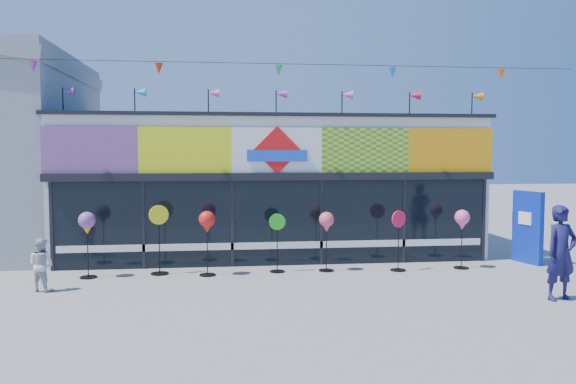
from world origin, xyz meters
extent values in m
plane|color=gray|center=(0.00, 0.00, 0.00)|extent=(80.00, 80.00, 0.00)
cube|color=silver|center=(0.00, 6.00, 2.00)|extent=(12.00, 5.00, 4.00)
cube|color=black|center=(0.00, 3.44, 1.15)|extent=(11.60, 0.12, 2.30)
cube|color=black|center=(0.00, 3.40, 2.40)|extent=(12.00, 0.30, 0.20)
cube|color=white|center=(0.00, 3.41, 0.55)|extent=(11.40, 0.10, 0.18)
cube|color=black|center=(0.00, 6.00, 4.05)|extent=(12.20, 5.20, 0.10)
cube|color=black|center=(-5.80, 3.43, 1.15)|extent=(0.08, 0.14, 2.30)
cube|color=black|center=(-3.50, 3.43, 1.15)|extent=(0.08, 0.14, 2.30)
cube|color=black|center=(-1.20, 3.43, 1.15)|extent=(0.08, 0.14, 2.30)
cube|color=black|center=(1.20, 3.43, 1.15)|extent=(0.08, 0.14, 2.30)
cube|color=black|center=(3.50, 3.43, 1.15)|extent=(0.08, 0.14, 2.30)
cube|color=black|center=(5.80, 3.43, 1.15)|extent=(0.08, 0.14, 2.30)
cube|color=red|center=(-4.80, 3.42, 3.10)|extent=(2.40, 0.08, 1.20)
cube|color=#F4F414|center=(-2.40, 3.42, 3.10)|extent=(2.40, 0.08, 1.20)
cube|color=white|center=(0.00, 3.42, 3.10)|extent=(2.40, 0.08, 1.20)
cube|color=yellow|center=(2.40, 3.42, 3.10)|extent=(2.40, 0.08, 1.20)
cube|color=#FF9A0D|center=(4.80, 3.42, 3.10)|extent=(2.40, 0.08, 1.20)
cube|color=red|center=(0.00, 3.36, 3.10)|extent=(1.27, 0.06, 1.27)
cube|color=blue|center=(0.00, 3.34, 2.95)|extent=(1.60, 0.05, 0.30)
cube|color=red|center=(-3.92, 3.48, 0.93)|extent=(0.78, 0.03, 0.78)
cube|color=#E8FF15|center=(-2.35, 3.48, 1.30)|extent=(0.92, 0.03, 0.92)
cube|color=yellow|center=(-0.78, 3.48, 1.58)|extent=(0.78, 0.03, 0.78)
cube|color=#F652BC|center=(0.78, 3.48, 1.10)|extent=(0.92, 0.03, 0.92)
cube|color=#F99D0D|center=(2.35, 3.48, 1.18)|extent=(0.78, 0.03, 0.78)
cube|color=purple|center=(3.92, 3.48, 1.46)|extent=(0.92, 0.03, 0.92)
cylinder|color=black|center=(-5.50, 3.65, 4.35)|extent=(0.03, 0.03, 0.70)
cone|color=#6924A9|center=(-5.36, 3.65, 4.60)|extent=(0.30, 0.22, 0.22)
cylinder|color=black|center=(-3.70, 3.65, 4.35)|extent=(0.03, 0.03, 0.70)
cone|color=#1B9BE8|center=(-3.56, 3.65, 4.60)|extent=(0.30, 0.22, 0.22)
cylinder|color=black|center=(-1.80, 3.65, 4.35)|extent=(0.03, 0.03, 0.70)
cone|color=#E24BA3|center=(-1.66, 3.65, 4.60)|extent=(0.30, 0.22, 0.22)
cylinder|color=black|center=(0.00, 3.65, 4.35)|extent=(0.03, 0.03, 0.70)
cone|color=purple|center=(0.14, 3.65, 4.60)|extent=(0.30, 0.22, 0.22)
cylinder|color=black|center=(1.80, 3.65, 4.35)|extent=(0.03, 0.03, 0.70)
cone|color=#F75294|center=(1.94, 3.65, 4.60)|extent=(0.30, 0.22, 0.22)
cylinder|color=black|center=(3.70, 3.65, 4.35)|extent=(0.03, 0.03, 0.70)
cone|color=red|center=(3.84, 3.65, 4.60)|extent=(0.30, 0.22, 0.22)
cylinder|color=black|center=(5.50, 3.65, 4.35)|extent=(0.03, 0.03, 0.70)
cone|color=orange|center=(5.64, 3.65, 4.60)|extent=(0.30, 0.22, 0.22)
cylinder|color=black|center=(0.00, 3.00, 5.30)|extent=(16.00, 0.01, 0.01)
cone|color=purple|center=(-6.00, 3.00, 5.12)|extent=(0.20, 0.20, 0.28)
cone|color=red|center=(-3.00, 3.00, 5.12)|extent=(0.20, 0.20, 0.28)
cone|color=green|center=(0.00, 3.00, 5.12)|extent=(0.20, 0.20, 0.28)
cone|color=blue|center=(3.00, 3.00, 5.12)|extent=(0.20, 0.20, 0.28)
cone|color=#F9550D|center=(6.00, 3.00, 5.12)|extent=(0.20, 0.20, 0.28)
cube|color=#0B27A8|center=(6.86, 2.95, 0.99)|extent=(0.41, 0.99, 1.98)
cube|color=white|center=(6.78, 2.95, 1.24)|extent=(0.16, 0.44, 0.35)
cylinder|color=black|center=(-4.70, 2.46, 0.02)|extent=(0.41, 0.41, 0.03)
cylinder|color=black|center=(-4.70, 2.46, 0.69)|extent=(0.02, 0.02, 1.33)
sphere|color=orange|center=(-4.70, 2.46, 1.41)|extent=(0.41, 0.41, 0.41)
cone|color=orange|center=(-4.70, 2.46, 1.15)|extent=(0.20, 0.20, 0.18)
cylinder|color=black|center=(-3.02, 2.67, 0.02)|extent=(0.44, 0.44, 0.03)
cylinder|color=black|center=(-3.02, 2.67, 0.75)|extent=(0.03, 0.03, 1.44)
cylinder|color=yellow|center=(-3.02, 2.67, 1.49)|extent=(0.47, 0.22, 0.49)
cylinder|color=black|center=(-1.83, 2.38, 0.02)|extent=(0.41, 0.41, 0.03)
cylinder|color=black|center=(-1.83, 2.38, 0.69)|extent=(0.02, 0.02, 1.32)
sphere|color=red|center=(-1.83, 2.38, 1.40)|extent=(0.41, 0.41, 0.41)
cone|color=red|center=(-1.83, 2.38, 1.15)|extent=(0.20, 0.20, 0.18)
cylinder|color=black|center=(-0.08, 2.59, 0.01)|extent=(0.38, 0.38, 0.03)
cylinder|color=black|center=(-0.08, 2.59, 0.65)|extent=(0.02, 0.02, 1.24)
cylinder|color=#1BA819|center=(-0.08, 2.59, 1.29)|extent=(0.42, 0.06, 0.42)
cylinder|color=black|center=(1.19, 2.56, 0.01)|extent=(0.39, 0.39, 0.03)
cylinder|color=black|center=(1.19, 2.56, 0.66)|extent=(0.02, 0.02, 1.26)
sphere|color=#DB495F|center=(1.19, 2.56, 1.33)|extent=(0.39, 0.39, 0.39)
cone|color=#DB495F|center=(1.19, 2.56, 1.09)|extent=(0.19, 0.19, 0.17)
cylinder|color=black|center=(3.03, 2.39, 0.01)|extent=(0.40, 0.40, 0.03)
cylinder|color=black|center=(3.03, 2.39, 0.67)|extent=(0.02, 0.02, 1.29)
cylinder|color=#E81543|center=(3.03, 2.39, 1.34)|extent=(0.41, 0.21, 0.44)
cylinder|color=black|center=(4.76, 2.47, 0.01)|extent=(0.39, 0.39, 0.03)
cylinder|color=black|center=(4.76, 2.47, 0.67)|extent=(0.02, 0.02, 1.27)
sphere|color=#F65296|center=(4.76, 2.47, 1.35)|extent=(0.39, 0.39, 0.39)
cone|color=#F65296|center=(4.76, 2.47, 1.11)|extent=(0.20, 0.20, 0.18)
imported|color=#181544|center=(5.45, -0.78, 0.98)|extent=(0.79, 0.59, 1.96)
imported|color=silver|center=(-5.40, 1.23, 0.58)|extent=(0.65, 0.52, 1.17)
camera|label=1|loc=(-1.44, -11.44, 3.03)|focal=35.00mm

